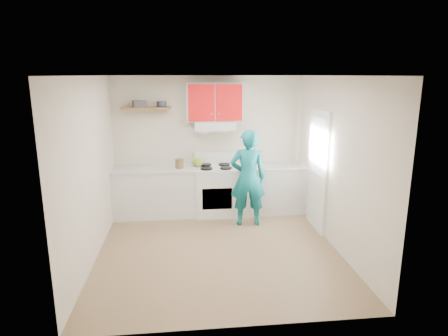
{
  "coord_description": "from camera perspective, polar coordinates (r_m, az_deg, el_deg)",
  "views": [
    {
      "loc": [
        -0.49,
        -5.46,
        2.61
      ],
      "look_at": [
        0.15,
        0.55,
        1.15
      ],
      "focal_mm": 30.97,
      "sensor_mm": 36.0,
      "label": 1
    }
  ],
  "objects": [
    {
      "name": "silicone_mat",
      "position": [
        7.6,
        10.03,
        0.4
      ],
      "size": [
        0.32,
        0.28,
        0.01
      ],
      "primitive_type": "cube",
      "rotation": [
        0.0,
        0.0,
        0.18
      ],
      "color": "red",
      "rests_on": "counter_right"
    },
    {
      "name": "front_wall",
      "position": [
        3.82,
        1.7,
        -6.47
      ],
      "size": [
        3.6,
        0.04,
        2.6
      ],
      "primitive_type": "cube",
      "color": "beige",
      "rests_on": "floor"
    },
    {
      "name": "kettle",
      "position": [
        7.31,
        -3.89,
        0.9
      ],
      "size": [
        0.22,
        0.22,
        0.18
      ],
      "primitive_type": "ellipsoid",
      "rotation": [
        0.0,
        0.0,
        0.08
      ],
      "color": "olive",
      "rests_on": "stove"
    },
    {
      "name": "door_glass",
      "position": [
        6.65,
        13.69,
        3.16
      ],
      "size": [
        0.01,
        0.55,
        0.95
      ],
      "primitive_type": "cube",
      "color": "white",
      "rests_on": "door"
    },
    {
      "name": "tin",
      "position": [
        7.27,
        -9.21,
        9.31
      ],
      "size": [
        0.2,
        0.2,
        0.1
      ],
      "primitive_type": "cylinder",
      "rotation": [
        0.0,
        0.0,
        -0.24
      ],
      "color": "#333D4C",
      "rests_on": "shelf"
    },
    {
      "name": "back_wall",
      "position": [
        7.49,
        -2.25,
        3.5
      ],
      "size": [
        3.6,
        0.04,
        2.6
      ],
      "primitive_type": "cube",
      "color": "beige",
      "rests_on": "floor"
    },
    {
      "name": "ceiling",
      "position": [
        5.48,
        -0.97,
        13.48
      ],
      "size": [
        3.6,
        3.8,
        0.04
      ],
      "primitive_type": "cube",
      "color": "white",
      "rests_on": "floor"
    },
    {
      "name": "range_hood",
      "position": [
        7.22,
        -1.36,
        6.3
      ],
      "size": [
        0.76,
        0.44,
        0.15
      ],
      "primitive_type": "cube",
      "color": "silver",
      "rests_on": "back_wall"
    },
    {
      "name": "counter_right",
      "position": [
        7.56,
        6.64,
        -3.11
      ],
      "size": [
        1.32,
        0.6,
        0.9
      ],
      "primitive_type": "cube",
      "color": "silver",
      "rests_on": "floor"
    },
    {
      "name": "upper_cabinets",
      "position": [
        7.23,
        -1.42,
        9.7
      ],
      "size": [
        1.02,
        0.33,
        0.7
      ],
      "primitive_type": "cube",
      "color": "red",
      "rests_on": "back_wall"
    },
    {
      "name": "person",
      "position": [
        6.76,
        3.56,
        -1.49
      ],
      "size": [
        0.64,
        0.44,
        1.71
      ],
      "primitive_type": "imported",
      "rotation": [
        0.0,
        0.0,
        3.09
      ],
      "color": "#0C6970",
      "rests_on": "floor"
    },
    {
      "name": "cutting_board",
      "position": [
        7.37,
        4.01,
        0.22
      ],
      "size": [
        0.3,
        0.24,
        0.02
      ],
      "primitive_type": "cube",
      "rotation": [
        0.0,
        0.0,
        0.18
      ],
      "color": "olive",
      "rests_on": "counter_right"
    },
    {
      "name": "books",
      "position": [
        7.23,
        -12.33,
        9.23
      ],
      "size": [
        0.28,
        0.24,
        0.12
      ],
      "primitive_type": "cube",
      "rotation": [
        0.0,
        0.0,
        0.31
      ],
      "color": "#423A42",
      "rests_on": "shelf"
    },
    {
      "name": "crock",
      "position": [
        7.21,
        -6.59,
        0.57
      ],
      "size": [
        0.21,
        0.21,
        0.19
      ],
      "primitive_type": "cylinder",
      "rotation": [
        0.0,
        0.0,
        0.42
      ],
      "color": "brown",
      "rests_on": "counter_left"
    },
    {
      "name": "right_wall",
      "position": [
        6.06,
        16.28,
        0.55
      ],
      "size": [
        0.04,
        3.8,
        2.6
      ],
      "primitive_type": "cube",
      "color": "beige",
      "rests_on": "floor"
    },
    {
      "name": "floor",
      "position": [
        6.07,
        -0.87,
        -11.89
      ],
      "size": [
        3.8,
        3.8,
        0.0
      ],
      "primitive_type": "plane",
      "color": "brown",
      "rests_on": "ground"
    },
    {
      "name": "shelf",
      "position": [
        7.26,
        -11.42,
        8.66
      ],
      "size": [
        0.9,
        0.3,
        0.04
      ],
      "primitive_type": "cube",
      "color": "brown",
      "rests_on": "back_wall"
    },
    {
      "name": "door",
      "position": [
        6.75,
        13.71,
        -0.39
      ],
      "size": [
        0.05,
        0.85,
        2.05
      ],
      "primitive_type": "cube",
      "color": "white",
      "rests_on": "floor"
    },
    {
      "name": "left_wall",
      "position": [
        5.76,
        -19.05,
        -0.32
      ],
      "size": [
        0.04,
        3.8,
        2.6
      ],
      "primitive_type": "cube",
      "color": "beige",
      "rests_on": "floor"
    },
    {
      "name": "stove",
      "position": [
        7.38,
        -1.24,
        -3.36
      ],
      "size": [
        0.76,
        0.65,
        0.92
      ],
      "primitive_type": "cube",
      "color": "white",
      "rests_on": "floor"
    },
    {
      "name": "counter_left",
      "position": [
        7.4,
        -10.1,
        -3.6
      ],
      "size": [
        1.52,
        0.6,
        0.9
      ],
      "primitive_type": "cube",
      "color": "silver",
      "rests_on": "floor"
    }
  ]
}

